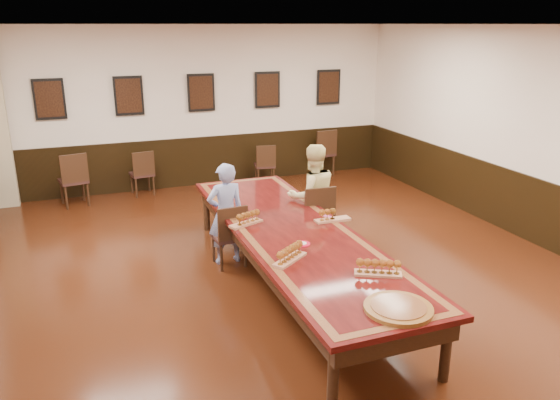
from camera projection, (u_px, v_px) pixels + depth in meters
name	position (u px, v px, depth m)	size (l,w,h in m)	color
floor	(294.00, 286.00, 7.03)	(8.00, 10.00, 0.02)	black
ceiling	(296.00, 23.00, 6.03)	(8.00, 10.00, 0.02)	white
wall_back	(201.00, 107.00, 10.99)	(8.00, 0.02, 3.20)	beige
wall_right	(551.00, 140.00, 7.88)	(0.02, 10.00, 3.20)	beige
chair_man	(229.00, 234.00, 7.49)	(0.42, 0.46, 0.90)	#311916
chair_woman	(315.00, 216.00, 8.03)	(0.47, 0.51, 1.00)	#311916
spare_chair_a	(73.00, 179.00, 9.97)	(0.47, 0.51, 1.00)	#311916
spare_chair_b	(142.00, 172.00, 10.62)	(0.42, 0.45, 0.89)	#311916
spare_chair_c	(265.00, 164.00, 11.34)	(0.40, 0.43, 0.85)	#311916
spare_chair_d	(322.00, 152.00, 12.02)	(0.48, 0.52, 1.02)	#311916
person_man	(226.00, 214.00, 7.49)	(0.52, 0.34, 1.43)	#4354A8
person_woman	(312.00, 196.00, 8.04)	(0.78, 0.60, 1.56)	#FAE79C
pink_phone	(326.00, 216.00, 7.29)	(0.07, 0.13, 0.01)	#D44690
wainscoting	(294.00, 249.00, 6.87)	(8.00, 10.00, 1.00)	black
conference_table	(294.00, 241.00, 6.83)	(1.40, 5.00, 0.76)	black
posters	(201.00, 93.00, 10.83)	(6.14, 0.04, 0.74)	black
flight_a	(247.00, 219.00, 6.97)	(0.48, 0.30, 0.17)	#A16243
flight_b	(331.00, 215.00, 7.09)	(0.48, 0.15, 0.18)	#A16243
flight_c	(290.00, 254.00, 5.90)	(0.47, 0.40, 0.18)	#A16243
flight_d	(378.00, 268.00, 5.56)	(0.49, 0.35, 0.18)	#A16243
red_plate_grp	(302.00, 244.00, 6.35)	(0.18, 0.18, 0.02)	red
carved_platter	(398.00, 308.00, 4.89)	(0.71, 0.71, 0.05)	brown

